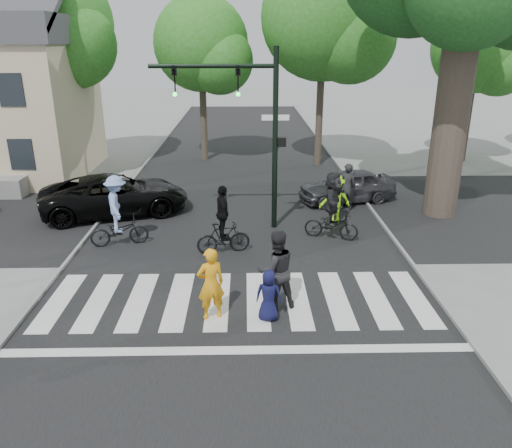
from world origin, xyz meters
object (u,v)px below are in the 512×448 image
at_px(pedestrian_adult, 276,270).
at_px(cyclist_left, 118,216).
at_px(pedestrian_woman, 211,284).
at_px(cyclist_mid, 223,226).
at_px(traffic_signal, 249,114).
at_px(car_suv, 115,195).
at_px(pedestrian_child, 269,295).
at_px(cyclist_right, 332,210).
at_px(car_grey, 347,186).

xyz_separation_m(pedestrian_adult, cyclist_left, (-4.73, 4.05, -0.01)).
distance_m(pedestrian_woman, cyclist_mid, 3.82).
xyz_separation_m(traffic_signal, car_suv, (-5.01, 1.56, -3.16)).
distance_m(pedestrian_child, cyclist_mid, 4.12).
relative_size(cyclist_left, cyclist_mid, 1.06).
relative_size(pedestrian_woman, car_suv, 0.33).
height_order(pedestrian_woman, pedestrian_child, pedestrian_woman).
bearing_deg(pedestrian_woman, pedestrian_child, 155.57).
bearing_deg(cyclist_left, cyclist_right, 3.54).
height_order(cyclist_left, car_suv, cyclist_left).
xyz_separation_m(pedestrian_woman, pedestrian_child, (1.33, -0.11, -0.26)).
height_order(cyclist_mid, cyclist_right, cyclist_right).
distance_m(cyclist_mid, car_grey, 6.99).
distance_m(pedestrian_child, car_grey, 9.71).
xyz_separation_m(pedestrian_woman, cyclist_mid, (0.13, 3.82, -0.01)).
distance_m(traffic_signal, cyclist_right, 4.08).
xyz_separation_m(pedestrian_woman, car_suv, (-4.05, 7.60, -0.14)).
bearing_deg(cyclist_left, cyclist_mid, -11.82).
distance_m(pedestrian_adult, car_grey, 9.10).
bearing_deg(traffic_signal, pedestrian_child, -86.51).
bearing_deg(cyclist_right, pedestrian_adult, -115.03).
distance_m(pedestrian_child, car_suv, 9.40).
relative_size(cyclist_left, car_grey, 0.59).
bearing_deg(car_suv, pedestrian_adult, -158.90).
xyz_separation_m(traffic_signal, car_grey, (3.95, 2.88, -3.24)).
height_order(pedestrian_child, car_grey, car_grey).
height_order(traffic_signal, car_grey, traffic_signal).
bearing_deg(car_suv, car_grey, -98.62).
height_order(pedestrian_woman, cyclist_right, cyclist_right).
height_order(cyclist_mid, car_suv, cyclist_mid).
relative_size(traffic_signal, pedestrian_adult, 2.99).
bearing_deg(pedestrian_woman, cyclist_right, -145.93).
distance_m(cyclist_left, car_suv, 3.20).
xyz_separation_m(traffic_signal, pedestrian_adult, (0.57, -5.56, -2.90)).
relative_size(cyclist_left, cyclist_right, 1.01).
bearing_deg(pedestrian_adult, cyclist_right, -132.73).
relative_size(pedestrian_woman, pedestrian_child, 1.41).
xyz_separation_m(traffic_signal, pedestrian_woman, (-0.96, -6.04, -3.02)).
xyz_separation_m(pedestrian_woman, pedestrian_adult, (1.53, 0.47, 0.12)).
distance_m(traffic_signal, cyclist_mid, 3.84).
height_order(pedestrian_woman, pedestrian_adult, pedestrian_adult).
bearing_deg(car_grey, car_suv, -96.50).
relative_size(traffic_signal, car_suv, 1.12).
relative_size(pedestrian_child, cyclist_mid, 0.59).
xyz_separation_m(cyclist_mid, car_grey, (4.78, 5.10, -0.22)).
height_order(pedestrian_child, car_suv, car_suv).
bearing_deg(traffic_signal, cyclist_left, -159.93).
xyz_separation_m(pedestrian_adult, cyclist_right, (2.09, 4.47, 0.00)).
bearing_deg(car_suv, cyclist_mid, -149.07).
xyz_separation_m(pedestrian_woman, cyclist_right, (3.62, 4.94, 0.12)).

